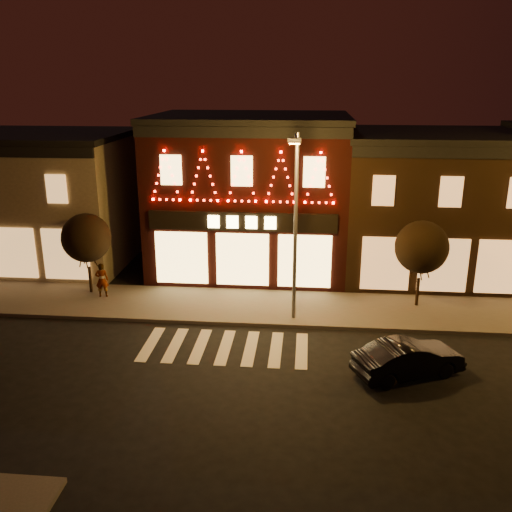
# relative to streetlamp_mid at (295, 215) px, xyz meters

# --- Properties ---
(ground) EXTENTS (120.00, 120.00, 0.00)m
(ground) POSITION_rel_streetlamp_mid_xyz_m (-2.58, -6.55, -4.79)
(ground) COLOR black
(ground) RESTS_ON ground
(sidewalk_far) EXTENTS (44.00, 4.00, 0.15)m
(sidewalk_far) POSITION_rel_streetlamp_mid_xyz_m (-0.58, 1.45, -4.72)
(sidewalk_far) COLOR #47423D
(sidewalk_far) RESTS_ON ground
(building_left) EXTENTS (12.20, 8.28, 7.30)m
(building_left) POSITION_rel_streetlamp_mid_xyz_m (-15.58, 7.44, -1.13)
(building_left) COLOR #756B53
(building_left) RESTS_ON ground
(building_pulp) EXTENTS (10.20, 8.34, 8.30)m
(building_pulp) POSITION_rel_streetlamp_mid_xyz_m (-2.58, 7.43, -0.63)
(building_pulp) COLOR black
(building_pulp) RESTS_ON ground
(building_right_a) EXTENTS (9.20, 8.28, 7.50)m
(building_right_a) POSITION_rel_streetlamp_mid_xyz_m (6.92, 7.44, -1.03)
(building_right_a) COLOR #311F11
(building_right_a) RESTS_ON ground
(streetlamp_mid) EXTENTS (0.51, 1.81, 7.91)m
(streetlamp_mid) POSITION_rel_streetlamp_mid_xyz_m (0.00, 0.00, 0.00)
(streetlamp_mid) COLOR #59595E
(streetlamp_mid) RESTS_ON sidewalk_far
(tree_left) EXTENTS (2.33, 2.33, 3.89)m
(tree_left) POSITION_rel_streetlamp_mid_xyz_m (-9.91, 2.40, -1.92)
(tree_left) COLOR black
(tree_left) RESTS_ON sidewalk_far
(tree_right) EXTENTS (2.37, 2.37, 3.96)m
(tree_right) POSITION_rel_streetlamp_mid_xyz_m (5.60, 2.17, -1.87)
(tree_right) COLOR black
(tree_right) RESTS_ON sidewalk_far
(dark_sedan) EXTENTS (4.18, 2.91, 1.31)m
(dark_sedan) POSITION_rel_streetlamp_mid_xyz_m (4.18, -4.09, -4.14)
(dark_sedan) COLOR black
(dark_sedan) RESTS_ON ground
(pedestrian) EXTENTS (0.67, 0.50, 1.66)m
(pedestrian) POSITION_rel_streetlamp_mid_xyz_m (-9.11, 1.86, -3.81)
(pedestrian) COLOR gray
(pedestrian) RESTS_ON sidewalk_far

